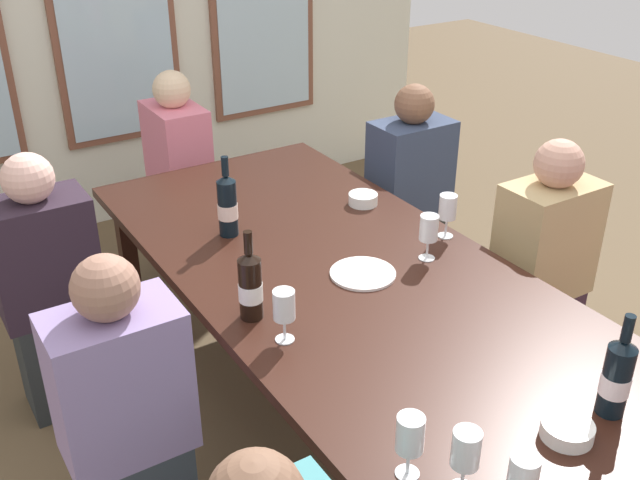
% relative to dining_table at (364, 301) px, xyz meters
% --- Properties ---
extents(ground_plane, '(12.00, 12.00, 0.00)m').
position_rel_dining_table_xyz_m(ground_plane, '(0.00, 0.00, -0.68)').
color(ground_plane, brown).
extents(dining_table, '(1.09, 2.64, 0.74)m').
position_rel_dining_table_xyz_m(dining_table, '(0.00, 0.00, 0.00)').
color(dining_table, black).
rests_on(dining_table, ground).
extents(white_plate_0, '(0.23, 0.23, 0.01)m').
position_rel_dining_table_xyz_m(white_plate_0, '(0.04, 0.07, 0.06)').
color(white_plate_0, white).
rests_on(white_plate_0, dining_table).
extents(wine_bottle_0, '(0.08, 0.08, 0.31)m').
position_rel_dining_table_xyz_m(wine_bottle_0, '(-0.42, 0.04, 0.18)').
color(wine_bottle_0, black).
rests_on(wine_bottle_0, dining_table).
extents(wine_bottle_1, '(0.08, 0.08, 0.31)m').
position_rel_dining_table_xyz_m(wine_bottle_1, '(0.18, -0.87, 0.18)').
color(wine_bottle_1, black).
rests_on(wine_bottle_1, dining_table).
extents(wine_bottle_2, '(0.08, 0.08, 0.32)m').
position_rel_dining_table_xyz_m(wine_bottle_2, '(-0.22, 0.60, 0.18)').
color(wine_bottle_2, black).
rests_on(wine_bottle_2, dining_table).
extents(tasting_bowl_0, '(0.12, 0.12, 0.05)m').
position_rel_dining_table_xyz_m(tasting_bowl_0, '(0.38, 0.55, 0.08)').
color(tasting_bowl_0, white).
rests_on(tasting_bowl_0, dining_table).
extents(tasting_bowl_1, '(0.13, 0.13, 0.04)m').
position_rel_dining_table_xyz_m(tasting_bowl_1, '(0.01, -0.88, 0.08)').
color(tasting_bowl_1, white).
rests_on(tasting_bowl_1, dining_table).
extents(wine_glass_0, '(0.07, 0.07, 0.17)m').
position_rel_dining_table_xyz_m(wine_glass_0, '(0.48, 0.14, 0.18)').
color(wine_glass_0, white).
rests_on(wine_glass_0, dining_table).
extents(wine_glass_1, '(0.07, 0.07, 0.17)m').
position_rel_dining_table_xyz_m(wine_glass_1, '(-0.41, -0.76, 0.18)').
color(wine_glass_1, white).
rests_on(wine_glass_1, dining_table).
extents(wine_glass_2, '(0.07, 0.07, 0.17)m').
position_rel_dining_table_xyz_m(wine_glass_2, '(0.30, 0.04, 0.18)').
color(wine_glass_2, white).
rests_on(wine_glass_2, dining_table).
extents(wine_glass_3, '(0.07, 0.07, 0.17)m').
position_rel_dining_table_xyz_m(wine_glass_3, '(-0.39, -0.13, 0.18)').
color(wine_glass_3, white).
rests_on(wine_glass_3, dining_table).
extents(wine_glass_4, '(0.07, 0.07, 0.17)m').
position_rel_dining_table_xyz_m(wine_glass_4, '(-0.33, -0.87, 0.18)').
color(wine_glass_4, white).
rests_on(wine_glass_4, dining_table).
extents(wine_glass_7, '(0.07, 0.07, 0.17)m').
position_rel_dining_table_xyz_m(wine_glass_7, '(-0.28, -0.99, 0.18)').
color(wine_glass_7, white).
rests_on(wine_glass_7, dining_table).
extents(seated_person_0, '(0.38, 0.24, 1.11)m').
position_rel_dining_table_xyz_m(seated_person_0, '(-0.87, 0.89, -0.15)').
color(seated_person_0, '#272C2D').
rests_on(seated_person_0, ground).
extents(seated_person_1, '(0.38, 0.24, 1.11)m').
position_rel_dining_table_xyz_m(seated_person_1, '(0.87, 0.84, -0.15)').
color(seated_person_1, '#2F3332').
rests_on(seated_person_1, ground).
extents(seated_person_2, '(0.38, 0.24, 1.11)m').
position_rel_dining_table_xyz_m(seated_person_2, '(-0.87, -0.00, -0.15)').
color(seated_person_2, '#323943').
rests_on(seated_person_2, ground).
extents(seated_person_3, '(0.38, 0.24, 1.11)m').
position_rel_dining_table_xyz_m(seated_person_3, '(0.87, -0.03, -0.15)').
color(seated_person_3, '#372230').
rests_on(seated_person_3, ground).
extents(seated_person_6, '(0.24, 0.38, 1.11)m').
position_rel_dining_table_xyz_m(seated_person_6, '(0.00, 1.67, -0.15)').
color(seated_person_6, '#2D2E42').
rests_on(seated_person_6, ground).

